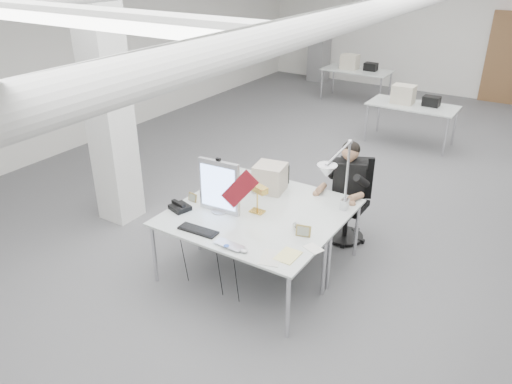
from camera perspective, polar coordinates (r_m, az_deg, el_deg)
room_shell at (r=7.02m, az=10.42°, el=11.80°), size 10.04×14.04×3.24m
desk_main at (r=5.22m, az=-2.21°, el=-4.31°), size 1.80×0.90×0.02m
desk_second at (r=5.89m, az=2.74°, el=-0.55°), size 1.80×0.90×0.02m
bg_desk_a at (r=9.85m, az=17.48°, el=9.42°), size 1.60×0.80×0.02m
bg_desk_b at (r=12.48m, az=11.46°, el=13.47°), size 1.60×0.80×0.02m
filing_cabinet at (r=14.47m, az=7.21°, el=14.91°), size 0.45×0.55×1.20m
office_chair at (r=6.33m, az=10.42°, el=-1.01°), size 0.70×0.70×1.09m
seated_person at (r=6.13m, az=10.50°, el=1.78°), size 0.73×0.80×0.96m
monitor at (r=5.42m, az=-4.23°, el=0.62°), size 0.49×0.09×0.60m
pennant at (r=5.21m, az=-1.87°, el=0.33°), size 0.44×0.08×0.48m
keyboard at (r=5.19m, az=-6.63°, el=-4.37°), size 0.44×0.17×0.02m
laptop at (r=4.89m, az=-3.40°, el=-6.32°), size 0.32×0.22×0.02m
mouse at (r=4.82m, az=-1.44°, el=-6.73°), size 0.10×0.07×0.04m
bankers_lamp at (r=5.45m, az=0.15°, el=-0.77°), size 0.31×0.20×0.33m
desk_phone at (r=5.63m, az=-8.68°, el=-1.77°), size 0.26×0.24×0.05m
picture_frame_left at (r=5.78m, az=-7.26°, el=-0.60°), size 0.13×0.05×0.10m
picture_frame_right at (r=5.07m, az=5.44°, el=-4.44°), size 0.16×0.07×0.12m
desk_clock at (r=5.17m, az=4.67°, el=-3.90°), size 0.10×0.05×0.09m
paper_stack_a at (r=4.75m, az=1.72°, el=-7.51°), size 0.27×0.32×0.01m
paper_stack_b at (r=4.78m, az=3.68°, el=-7.27°), size 0.19×0.26×0.01m
paper_stack_c at (r=4.91m, az=6.59°, el=-6.42°), size 0.22×0.19×0.01m
beige_monitor at (r=5.95m, az=1.61°, el=1.64°), size 0.40×0.39×0.33m
architect_lamp at (r=5.29m, az=9.29°, el=0.79°), size 0.43×0.65×0.79m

